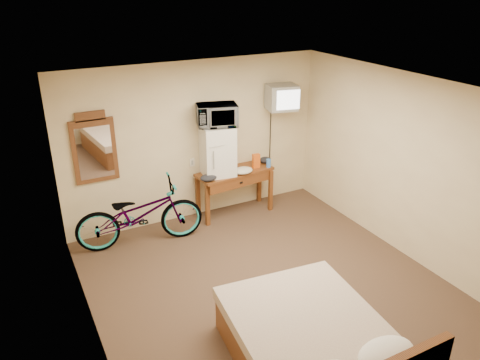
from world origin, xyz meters
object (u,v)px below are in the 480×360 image
Objects in this scene: crt_television at (282,97)px; wall_mirror at (94,149)px; bed at (316,349)px; blue_cup at (269,163)px; bicycle at (140,214)px; desk at (236,179)px; microwave at (217,115)px; mini_fridge at (218,150)px.

crt_television is 0.59× the size of wall_mirror.
crt_television reaches higher than bed.
blue_cup is 2.25m from bicycle.
blue_cup is at bearing -7.54° from wall_mirror.
desk is 0.71× the size of bicycle.
bed is at bearing -116.46° from crt_television.
bicycle is at bearing -176.90° from blue_cup.
crt_television reaches higher than bicycle.
microwave is at bearing 171.77° from blue_cup.
blue_cup is at bearing 8.17° from microwave.
mini_fridge is at bearing 171.55° from desk.
mini_fridge is 0.76× the size of wall_mirror.
bicycle reaches higher than blue_cup.
bed is (-0.86, -3.39, -0.32)m from desk.
bicycle is 3.29m from bed.
bed is at bearing -104.28° from desk.
desk is 2.24m from wall_mirror.
crt_television is at bearing -1.21° from mini_fridge.
mini_fridge is at bearing 178.79° from crt_television.
mini_fridge is 1.32× the size of microwave.
bicycle is 0.91× the size of bed.
bicycle is at bearing -153.48° from microwave.
bed is (1.22, -3.66, -1.10)m from wall_mirror.
mini_fridge is 1.54m from bicycle.
microwave is 1.13m from crt_television.
desk is 1.12m from microwave.
wall_mirror reaches higher than microwave.
wall_mirror is 1.12m from bicycle.
microwave is 0.30× the size of bed.
desk is 1.67m from bicycle.
microwave is 0.58× the size of wall_mirror.
microwave is (0.00, 0.00, 0.56)m from mini_fridge.
blue_cup reaches higher than desk.
blue_cup is 3.64m from bed.
blue_cup is 2.73m from wall_mirror.
crt_television is (1.12, -0.02, 0.71)m from mini_fridge.
bed is at bearing -157.86° from bicycle.
desk is 0.60m from mini_fridge.
blue_cup is at bearing 66.68° from bed.
crt_television is at bearing -76.76° from bicycle.
microwave is (-0.29, 0.04, 1.08)m from desk.
crt_television reaches higher than wall_mirror.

